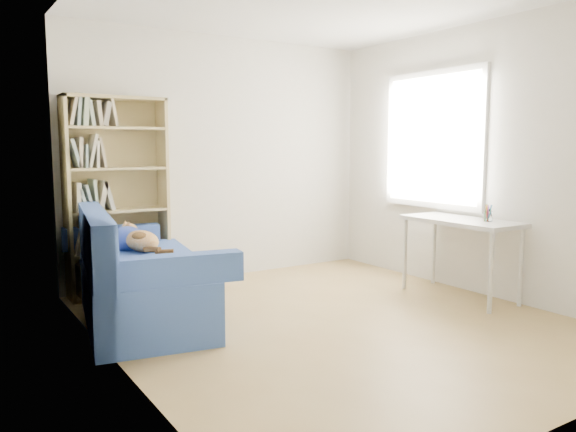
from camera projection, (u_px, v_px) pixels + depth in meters
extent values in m
plane|color=olive|center=(335.00, 322.00, 4.59)|extent=(4.00, 4.00, 0.00)
cube|color=silver|center=(224.00, 158.00, 6.10)|extent=(3.50, 0.04, 2.60)
cube|color=silver|center=(113.00, 166.00, 3.49)|extent=(0.04, 4.00, 2.60)
cube|color=silver|center=(481.00, 160.00, 5.37)|extent=(0.04, 4.00, 2.60)
cube|color=white|center=(434.00, 140.00, 5.84)|extent=(0.01, 1.20, 1.30)
cube|color=#27448C|center=(142.00, 291.00, 4.67)|extent=(1.20, 2.00, 0.47)
cube|color=#27448C|center=(95.00, 239.00, 4.42)|extent=(0.49, 1.88, 0.46)
cube|color=#27448C|center=(112.00, 237.00, 5.34)|extent=(0.90, 0.32, 0.21)
cube|color=#27448C|center=(180.00, 269.00, 3.91)|extent=(0.90, 0.32, 0.21)
cube|color=#27448C|center=(143.00, 260.00, 4.65)|extent=(1.15, 1.85, 0.05)
ellipsoid|color=#3247A2|center=(127.00, 240.00, 5.05)|extent=(0.32, 0.36, 0.24)
ellipsoid|color=#B35C14|center=(142.00, 241.00, 4.90)|extent=(0.29, 0.47, 0.18)
ellipsoid|color=silver|center=(144.00, 241.00, 5.05)|extent=(0.16, 0.21, 0.11)
ellipsoid|color=#341F0E|center=(140.00, 237.00, 4.84)|extent=(0.17, 0.24, 0.09)
sphere|color=#B35C14|center=(133.00, 231.00, 5.18)|extent=(0.16, 0.16, 0.16)
cone|color=#B35C14|center=(129.00, 223.00, 5.19)|extent=(0.07, 0.07, 0.08)
cone|color=#B35C14|center=(131.00, 224.00, 5.13)|extent=(0.07, 0.07, 0.08)
cylinder|color=green|center=(135.00, 235.00, 5.11)|extent=(0.13, 0.05, 0.13)
cylinder|color=#341F0E|center=(149.00, 250.00, 4.68)|extent=(0.12, 0.18, 0.06)
cube|color=tan|center=(67.00, 200.00, 5.10)|extent=(0.03, 0.29, 1.89)
cube|color=tan|center=(163.00, 195.00, 5.59)|extent=(0.03, 0.29, 1.89)
cube|color=tan|center=(113.00, 98.00, 5.24)|extent=(0.95, 0.29, 0.03)
cube|color=tan|center=(121.00, 292.00, 5.46)|extent=(0.95, 0.29, 0.03)
cube|color=tan|center=(113.00, 196.00, 5.46)|extent=(0.95, 0.02, 1.89)
cube|color=silver|center=(461.00, 221.00, 5.27)|extent=(0.52, 1.13, 0.04)
cylinder|color=silver|center=(434.00, 250.00, 5.86)|extent=(0.04, 0.04, 0.71)
cylinder|color=silver|center=(521.00, 267.00, 5.00)|extent=(0.04, 0.04, 0.71)
cylinder|color=silver|center=(405.00, 254.00, 5.64)|extent=(0.04, 0.04, 0.71)
cylinder|color=silver|center=(491.00, 273.00, 4.78)|extent=(0.04, 0.04, 0.71)
cylinder|color=white|center=(488.00, 216.00, 5.11)|extent=(0.08, 0.08, 0.09)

